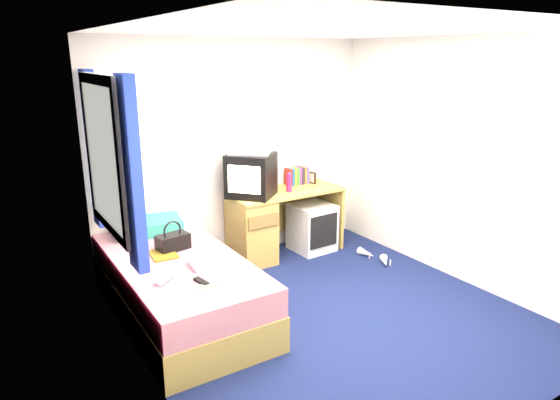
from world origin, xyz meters
TOP-DOWN VIEW (x-y plane):
  - ground at (0.00, 0.00)m, footprint 3.40×3.40m
  - room_shell at (0.00, 0.00)m, footprint 3.40×3.40m
  - bed at (-1.10, 0.70)m, footprint 1.01×2.00m
  - pillow at (-1.10, 1.46)m, footprint 0.68×0.49m
  - desk at (0.20, 1.44)m, footprint 1.30×0.55m
  - storage_cube at (0.79, 1.35)m, footprint 0.46×0.46m
  - crt_tv at (0.04, 1.44)m, footprint 0.63×0.63m
  - vcr at (0.04, 1.44)m, footprint 0.52×0.51m
  - book_row at (0.74, 1.60)m, footprint 0.27×0.13m
  - picture_frame at (0.91, 1.53)m, footprint 0.05×0.12m
  - pink_water_bottle at (0.48, 1.36)m, footprint 0.07×0.07m
  - aerosol_can at (0.30, 1.44)m, footprint 0.06×0.06m
  - handbag at (-1.05, 0.91)m, footprint 0.31×0.20m
  - towel at (-0.93, 0.43)m, footprint 0.29×0.25m
  - magazine at (-1.18, 0.84)m, footprint 0.23×0.29m
  - water_bottle at (-1.33, 0.33)m, footprint 0.20×0.18m
  - colour_swatch_fan at (-1.07, 0.06)m, footprint 0.23×0.11m
  - remote_control at (-1.12, 0.15)m, footprint 0.08×0.17m
  - window_assembly at (-1.55, 0.90)m, footprint 0.11×1.42m
  - white_heels at (1.20, 0.68)m, footprint 0.20×0.51m

SIDE VIEW (x-z plane):
  - ground at x=0.00m, z-range 0.00..0.00m
  - white_heels at x=1.20m, z-range -0.01..0.09m
  - bed at x=-1.10m, z-range 0.00..0.54m
  - storage_cube at x=0.79m, z-range 0.00..0.55m
  - desk at x=0.20m, z-range 0.03..0.78m
  - colour_swatch_fan at x=-1.07m, z-range 0.54..0.55m
  - magazine at x=-1.18m, z-range 0.54..0.55m
  - remote_control at x=-1.12m, z-range 0.54..0.56m
  - water_bottle at x=-1.33m, z-range 0.54..0.61m
  - towel at x=-0.93m, z-range 0.54..0.63m
  - pillow at x=-1.10m, z-range 0.54..0.67m
  - handbag at x=-1.05m, z-range 0.48..0.75m
  - picture_frame at x=0.91m, z-range 0.75..0.89m
  - aerosol_can at x=0.30m, z-range 0.75..0.94m
  - pink_water_bottle at x=0.48m, z-range 0.75..0.95m
  - book_row at x=0.74m, z-range 0.75..0.95m
  - crt_tv at x=0.04m, z-range 0.75..1.21m
  - vcr at x=0.04m, z-range 1.21..1.29m
  - window_assembly at x=-1.55m, z-range 0.72..2.12m
  - room_shell at x=0.00m, z-range -0.25..3.15m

